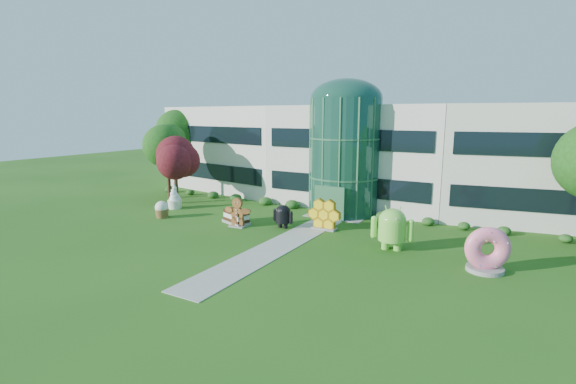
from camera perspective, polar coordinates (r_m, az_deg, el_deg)
The scene contains 14 objects.
ground at distance 26.72m, azimuth -2.43°, elevation -7.98°, with size 140.00×140.00×0.00m, color #215114.
building at distance 41.82m, azimuth 10.91°, elevation 5.11°, with size 46.00×15.00×9.30m, color beige, non-canonical shape.
atrium at distance 36.21m, azimuth 7.78°, elevation 4.78°, with size 6.00×6.00×9.80m, color #194738.
walkway at distance 28.34m, azimuth -0.25°, elevation -6.84°, with size 2.40×20.00×0.04m, color #9E9E93.
tree_red at distance 41.37m, azimuth -15.13°, elevation 2.58°, with size 4.00×4.00×6.00m, color #3F0C14, non-canonical shape.
trees_backdrop at distance 37.21m, azimuth 8.34°, elevation 3.83°, with size 52.00×8.00×8.40m, color #1B4110, non-canonical shape.
android_green at distance 27.20m, azimuth 14.05°, elevation -4.50°, with size 2.78×1.85×3.15m, color #76D143, non-canonical shape.
android_black at distance 31.58m, azimuth -0.70°, elevation -3.09°, with size 1.83×1.22×2.08m, color black, non-canonical shape.
donut at distance 25.38m, azimuth 25.52°, elevation -7.01°, with size 2.47×1.19×2.57m, color #FA5F7D, non-canonical shape.
gingerbread at distance 32.09m, azimuth -6.91°, elevation -2.76°, with size 2.47×0.95×2.28m, color brown, non-canonical shape.
ice_cream_sandwich at distance 33.16m, azimuth -7.10°, elevation -3.40°, with size 2.41×1.20×1.07m, color black, non-canonical shape.
honeycomb at distance 31.25m, azimuth 5.00°, elevation -3.25°, with size 2.67×0.96×2.10m, color yellow, non-canonical shape.
froyo at distance 39.37m, azimuth -15.28°, elevation -0.50°, with size 1.38×1.38×2.37m, color white, non-canonical shape.
cupcake at distance 36.28m, azimuth -16.87°, elevation -2.28°, with size 1.19×1.19×1.42m, color white, non-canonical shape.
Camera 1 is at (13.64, -21.35, 8.51)m, focal length 26.00 mm.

